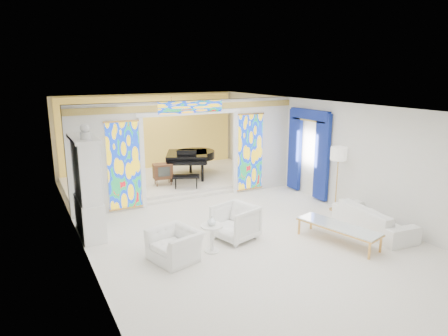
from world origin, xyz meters
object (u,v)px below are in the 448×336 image
armchair_right (235,222)px  grand_piano (191,156)px  coffee_table (338,227)px  china_cabinet (87,188)px  sofa (373,219)px  armchair_left (175,245)px  tv_console (163,171)px

armchair_right → grand_piano: grand_piano is taller
coffee_table → china_cabinet: bearing=147.4°
china_cabinet → coffee_table: 5.86m
china_cabinet → sofa: china_cabinet is taller
armchair_right → coffee_table: armchair_right is taller
armchair_left → grand_piano: (2.74, 5.50, 0.57)m
coffee_table → tv_console: (-2.12, 5.85, 0.24)m
sofa → coffee_table: size_ratio=1.08×
sofa → tv_console: tv_console is taller
sofa → tv_console: 6.66m
armchair_left → sofa: armchair_left is taller
china_cabinet → sofa: 6.91m
grand_piano → armchair_right: bearing=-77.7°
china_cabinet → tv_console: (2.78, 2.73, -0.53)m
china_cabinet → armchair_right: 3.55m
china_cabinet → armchair_right: size_ratio=3.03×
armchair_right → sofa: bearing=54.2°
armchair_left → grand_piano: size_ratio=0.36×
sofa → tv_console: (-3.38, 5.73, 0.32)m
grand_piano → tv_console: 1.43m
grand_piano → sofa: bearing=-47.1°
sofa → grand_piano: 6.71m
armchair_left → tv_console: bearing=147.4°
armchair_right → armchair_left: bearing=-94.4°
sofa → armchair_right: bearing=76.5°
grand_piano → tv_console: bearing=-129.8°
tv_console → grand_piano: bearing=32.2°
tv_console → sofa: bearing=-52.9°
tv_console → armchair_left: bearing=-100.2°
armchair_left → armchair_right: armchair_right is taller
armchair_right → tv_console: tv_console is taller
china_cabinet → grand_piano: china_cabinet is taller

